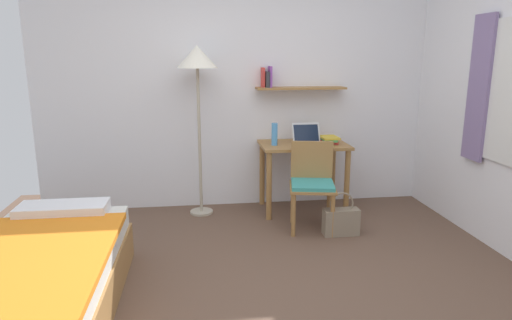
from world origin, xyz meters
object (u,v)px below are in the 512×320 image
object	(u,v)px
laptop	(307,138)
water_bottle	(275,134)
handbag	(341,221)
bed	(29,294)
desk	(303,157)
standing_lamp	(197,66)
desk_chair	(312,181)
book_stack	(329,140)

from	to	relation	value
laptop	water_bottle	distance (m)	0.36
water_bottle	handbag	xyz separation A→B (m)	(0.52, -0.68, -0.71)
bed	desk	bearing A→B (deg)	42.11
standing_lamp	water_bottle	distance (m)	1.03
bed	laptop	distance (m)	2.96
desk_chair	handbag	distance (m)	0.46
bed	laptop	bearing A→B (deg)	41.71
standing_lamp	handbag	size ratio (longest dim) A/B	4.21
bed	handbag	size ratio (longest dim) A/B	4.99
standing_lamp	water_bottle	size ratio (longest dim) A/B	7.53
handbag	book_stack	bearing A→B (deg)	84.58
desk	book_stack	size ratio (longest dim) A/B	3.68
laptop	book_stack	size ratio (longest dim) A/B	1.21
water_bottle	laptop	bearing A→B (deg)	8.66
desk_chair	water_bottle	distance (m)	0.67
laptop	book_stack	world-z (taller)	laptop
desk	desk_chair	xyz separation A→B (m)	(-0.03, -0.52, -0.12)
desk_chair	book_stack	bearing A→B (deg)	58.74
bed	book_stack	xyz separation A→B (m)	(2.40, 1.90, 0.53)
book_stack	handbag	distance (m)	0.95
desk_chair	book_stack	xyz separation A→B (m)	(0.30, 0.49, 0.31)
bed	handbag	distance (m)	2.63
book_stack	handbag	xyz separation A→B (m)	(-0.07, -0.70, -0.64)
book_stack	handbag	size ratio (longest dim) A/B	0.60
desk	laptop	world-z (taller)	laptop
laptop	book_stack	xyz separation A→B (m)	(0.23, -0.03, -0.01)
bed	handbag	bearing A→B (deg)	27.22
handbag	laptop	bearing A→B (deg)	102.55
desk_chair	book_stack	size ratio (longest dim) A/B	3.36
standing_lamp	bed	bearing A→B (deg)	-118.05
water_bottle	book_stack	size ratio (longest dim) A/B	0.93
desk_chair	laptop	distance (m)	0.61
desk_chair	desk	bearing A→B (deg)	86.21
bed	desk_chair	xyz separation A→B (m)	(2.10, 1.41, 0.23)
desk	book_stack	world-z (taller)	book_stack
laptop	handbag	bearing A→B (deg)	-77.45
desk_chair	standing_lamp	bearing A→B (deg)	152.24
desk_chair	laptop	size ratio (longest dim) A/B	2.78
desk_chair	standing_lamp	world-z (taller)	standing_lamp
book_stack	desk_chair	bearing A→B (deg)	-121.26
standing_lamp	laptop	world-z (taller)	standing_lamp
desk	standing_lamp	size ratio (longest dim) A/B	0.52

